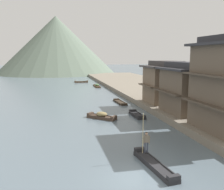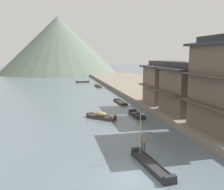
{
  "view_description": "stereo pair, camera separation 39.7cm",
  "coord_description": "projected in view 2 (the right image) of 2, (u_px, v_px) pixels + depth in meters",
  "views": [
    {
      "loc": [
        -4.88,
        -14.06,
        7.67
      ],
      "look_at": [
        3.18,
        20.81,
        2.01
      ],
      "focal_mm": 40.01,
      "sensor_mm": 36.0,
      "label": 1
    },
    {
      "loc": [
        -4.49,
        -14.14,
        7.67
      ],
      "look_at": [
        3.18,
        20.81,
        2.01
      ],
      "focal_mm": 40.01,
      "sensor_mm": 36.0,
      "label": 2
    }
  ],
  "objects": [
    {
      "name": "boat_moored_third",
      "position": [
        101.0,
        116.0,
        30.67
      ],
      "size": [
        3.5,
        3.45,
        0.85
      ],
      "color": "#423328",
      "rests_on": "ground"
    },
    {
      "name": "boatman_person",
      "position": [
        143.0,
        140.0,
        18.18
      ],
      "size": [
        0.57,
        0.27,
        3.04
      ],
      "color": "black",
      "rests_on": "boat_foreground_poled"
    },
    {
      "name": "hill_far_west",
      "position": [
        58.0,
        45.0,
        110.35
      ],
      "size": [
        51.34,
        51.34,
        24.77
      ],
      "primitive_type": "cone",
      "color": "#5B6B5B",
      "rests_on": "ground"
    },
    {
      "name": "house_waterfront_second",
      "position": [
        185.0,
        88.0,
        29.97
      ],
      "size": [
        5.25,
        6.84,
        6.14
      ],
      "color": "brown",
      "rests_on": "riverbank_right"
    },
    {
      "name": "boat_moored_nearest",
      "position": [
        98.0,
        86.0,
        62.09
      ],
      "size": [
        1.18,
        5.42,
        0.75
      ],
      "color": "brown",
      "rests_on": "ground"
    },
    {
      "name": "house_waterfront_tall",
      "position": [
        165.0,
        82.0,
        36.67
      ],
      "size": [
        6.34,
        5.74,
        6.14
      ],
      "color": "#75604C",
      "rests_on": "riverbank_right"
    },
    {
      "name": "ground_plane",
      "position": [
        133.0,
        178.0,
        15.79
      ],
      "size": [
        400.0,
        400.0,
        0.0
      ],
      "primitive_type": "plane",
      "color": "slate"
    },
    {
      "name": "boat_moored_far",
      "position": [
        83.0,
        82.0,
        71.81
      ],
      "size": [
        3.86,
        0.97,
        0.55
      ],
      "color": "brown",
      "rests_on": "ground"
    },
    {
      "name": "boat_midriver_drifting",
      "position": [
        137.0,
        115.0,
        31.8
      ],
      "size": [
        1.12,
        3.87,
        0.52
      ],
      "color": "#232326",
      "rests_on": "ground"
    },
    {
      "name": "boat_moored_second",
      "position": [
        120.0,
        102.0,
        40.82
      ],
      "size": [
        1.29,
        4.76,
        0.36
      ],
      "color": "#33281E",
      "rests_on": "ground"
    },
    {
      "name": "riverbank_right",
      "position": [
        169.0,
        94.0,
        48.15
      ],
      "size": [
        18.0,
        110.0,
        0.78
      ],
      "primitive_type": "cube",
      "color": "slate",
      "rests_on": "ground"
    },
    {
      "name": "boat_foreground_poled",
      "position": [
        151.0,
        165.0,
        17.21
      ],
      "size": [
        1.42,
        5.21,
        0.57
      ],
      "color": "#232326",
      "rests_on": "ground"
    }
  ]
}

